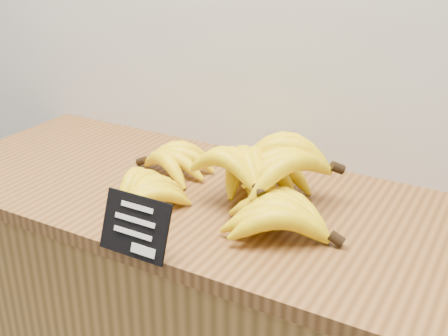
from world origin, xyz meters
TOP-DOWN VIEW (x-y plane):
  - counter_top at (0.20, 2.75)m, footprint 1.42×0.54m
  - chalkboard_sign at (0.14, 2.49)m, footprint 0.13×0.04m
  - banana_pile at (0.21, 2.74)m, footprint 0.54×0.42m

SIDE VIEW (x-z plane):
  - counter_top at x=0.20m, z-range 0.90..0.93m
  - chalkboard_sign at x=0.14m, z-range 0.93..1.03m
  - banana_pile at x=0.21m, z-range 0.92..1.05m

